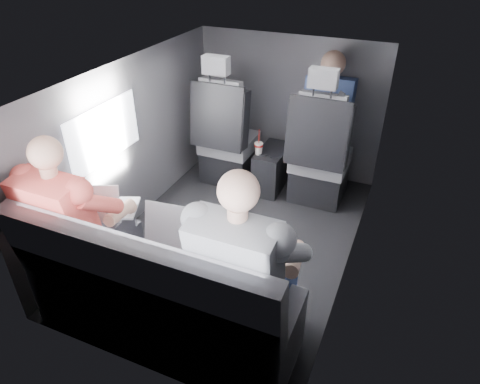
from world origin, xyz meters
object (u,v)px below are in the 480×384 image
at_px(rear_bench, 161,301).
at_px(passenger_rear_left, 79,222).
at_px(soda_cup, 259,148).
at_px(laptop_white, 105,207).
at_px(center_console, 272,169).
at_px(laptop_silver, 185,228).
at_px(front_seat_right, 319,161).
at_px(laptop_black, 261,249).
at_px(passenger_rear_right, 247,269).
at_px(passenger_front_right, 328,112).
at_px(front_seat_left, 227,143).

distance_m(rear_bench, passenger_rear_left, 0.69).
bearing_deg(soda_cup, laptop_white, -107.56).
xyz_separation_m(center_console, laptop_silver, (0.02, -1.64, 0.44)).
xyz_separation_m(front_seat_right, laptop_silver, (-0.43, -1.60, 0.24)).
relative_size(rear_bench, laptop_black, 4.29).
xyz_separation_m(laptop_silver, passenger_rear_right, (0.48, -0.21, 0.02)).
height_order(front_seat_right, laptop_black, front_seat_right).
xyz_separation_m(passenger_rear_left, passenger_front_right, (1.03, 2.07, 0.12)).
height_order(laptop_black, passenger_rear_left, passenger_rear_left).
relative_size(laptop_white, laptop_black, 1.17).
distance_m(soda_cup, laptop_silver, 1.53).
bearing_deg(soda_cup, passenger_rear_left, -106.63).
bearing_deg(laptop_silver, laptop_black, 0.19).
xyz_separation_m(passenger_rear_right, passenger_front_right, (-0.08, 2.07, 0.10)).
bearing_deg(laptop_black, center_console, 107.05).
bearing_deg(laptop_black, passenger_rear_left, -169.44).
distance_m(front_seat_right, passenger_rear_left, 2.11).
bearing_deg(front_seat_left, laptop_white, -94.29).
height_order(center_console, laptop_white, laptop_white).
relative_size(laptop_black, passenger_rear_right, 0.29).
distance_m(laptop_silver, passenger_front_right, 1.91).
distance_m(rear_bench, passenger_rear_right, 0.62).
distance_m(front_seat_right, passenger_front_right, 0.44).
bearing_deg(center_console, passenger_rear_left, -108.11).
distance_m(front_seat_left, passenger_front_right, 0.98).
relative_size(passenger_rear_right, passenger_front_right, 1.49).
bearing_deg(passenger_front_right, soda_cup, -146.15).
relative_size(front_seat_left, laptop_white, 2.91).
bearing_deg(center_console, front_seat_right, -5.07).
relative_size(laptop_silver, passenger_front_right, 0.46).
bearing_deg(laptop_silver, passenger_rear_left, -161.84).
xyz_separation_m(soda_cup, laptop_white, (-0.48, -1.52, 0.17)).
relative_size(rear_bench, passenger_front_right, 1.85).
relative_size(front_seat_left, laptop_black, 3.39).
bearing_deg(soda_cup, passenger_rear_right, -70.99).
height_order(laptop_white, laptop_silver, laptop_silver).
bearing_deg(laptop_silver, center_console, 90.72).
relative_size(front_seat_right, passenger_front_right, 1.46).
bearing_deg(front_seat_right, soda_cup, -170.74).
xyz_separation_m(laptop_white, passenger_rear_right, (1.07, -0.20, 0.02)).
height_order(laptop_white, passenger_front_right, passenger_front_right).
bearing_deg(passenger_rear_right, soda_cup, 109.01).
bearing_deg(passenger_rear_right, laptop_black, 89.60).
xyz_separation_m(soda_cup, laptop_black, (0.59, -1.51, 0.17)).
bearing_deg(laptop_white, passenger_rear_left, -99.42).
height_order(laptop_black, passenger_front_right, passenger_front_right).
bearing_deg(laptop_silver, passenger_rear_right, -23.13).
xyz_separation_m(rear_bench, passenger_front_right, (0.43, 2.16, 0.45)).
bearing_deg(laptop_silver, rear_bench, -93.92).
relative_size(rear_bench, passenger_rear_left, 1.28).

